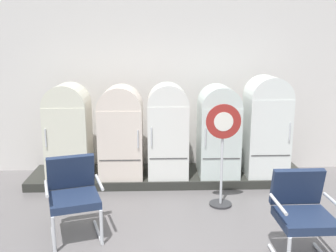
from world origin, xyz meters
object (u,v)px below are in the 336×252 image
Objects in this scene: refrigerator_3 at (218,128)px; refrigerator_4 at (266,123)px; armchair_left at (73,192)px; sign_stand at (222,156)px; refrigerator_1 at (121,129)px; refrigerator_2 at (168,128)px; armchair_right at (302,210)px; refrigerator_0 at (68,128)px.

refrigerator_3 is 0.78m from refrigerator_4.
armchair_left is at bearing -148.90° from refrigerator_4.
sign_stand is at bearing 21.43° from armchair_left.
refrigerator_1 is 1.75m from sign_stand.
refrigerator_2 reaches higher than armchair_left.
refrigerator_4 is 1.70× the size of armchair_left.
armchair_right is at bearing -58.99° from refrigerator_2.
refrigerator_0 reaches higher than armchair_left.
refrigerator_4 is (1.60, 0.01, 0.06)m from refrigerator_2.
refrigerator_1 is at bearing 178.26° from refrigerator_2.
sign_stand is (0.72, -0.92, -0.20)m from refrigerator_2.
armchair_left is at bearing -104.55° from refrigerator_1.
refrigerator_0 reaches higher than refrigerator_3.
refrigerator_4 is at bearing 31.10° from armchair_left.
refrigerator_4 is (2.34, -0.01, 0.08)m from refrigerator_1.
refrigerator_2 is at bearing -179.54° from refrigerator_4.
refrigerator_3 is 2.66m from armchair_left.
refrigerator_1 is 1.00× the size of sign_stand.
refrigerator_3 is at bearing 103.06° from armchair_right.
refrigerator_2 is 0.82m from refrigerator_3.
refrigerator_0 is at bearing 158.04° from sign_stand.
refrigerator_3 is at bearing 178.19° from refrigerator_4.
armchair_left is at bearing -125.46° from refrigerator_2.
refrigerator_1 is 2.35m from refrigerator_4.
refrigerator_4 is (0.77, -0.02, 0.08)m from refrigerator_3.
armchair_left is at bearing -139.72° from refrigerator_3.
armchair_right is 0.65× the size of sign_stand.
refrigerator_2 is 2.66m from armchair_right.
refrigerator_1 reaches higher than refrigerator_3.
refrigerator_1 is at bearing 147.45° from sign_stand.
refrigerator_4 reaches higher than refrigerator_1.
refrigerator_2 is 1.18m from sign_stand.
refrigerator_1 reaches higher than sign_stand.
refrigerator_3 reaches higher than armchair_right.
refrigerator_0 is at bearing 179.54° from refrigerator_2.
refrigerator_4 is at bearing 0.46° from refrigerator_2.
sign_stand reaches higher than armchair_left.
refrigerator_0 reaches higher than refrigerator_2.
refrigerator_2 reaches higher than refrigerator_1.
refrigerator_0 is at bearing 103.21° from armchair_left.
armchair_left is (-1.19, -1.67, -0.39)m from refrigerator_2.
refrigerator_2 is at bearing 128.28° from sign_stand.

